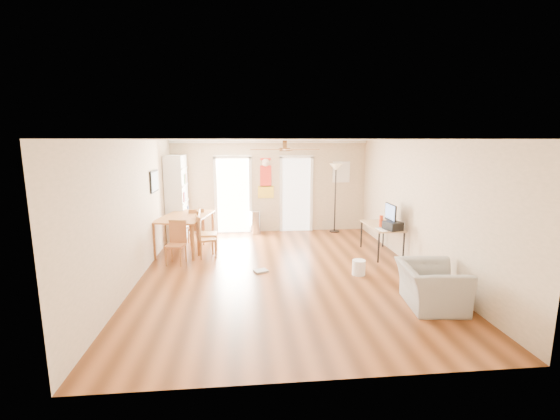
{
  "coord_description": "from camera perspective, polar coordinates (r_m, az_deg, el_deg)",
  "views": [
    {
      "loc": [
        -0.76,
        -7.15,
        2.58
      ],
      "look_at": [
        0.0,
        0.6,
        1.15
      ],
      "focal_mm": 24.17,
      "sensor_mm": 36.0,
      "label": 1
    }
  ],
  "objects": [
    {
      "name": "ceiling_fan",
      "position": [
        6.89,
        0.74,
        9.16
      ],
      "size": [
        1.24,
        1.24,
        0.2
      ],
      "primitive_type": null,
      "color": "#593819",
      "rests_on": "ceiling"
    },
    {
      "name": "floor",
      "position": [
        7.64,
        0.44,
        -9.34
      ],
      "size": [
        7.0,
        7.0,
        0.0
      ],
      "primitive_type": "plane",
      "color": "brown",
      "rests_on": "ground"
    },
    {
      "name": "dining_chair_right_b",
      "position": [
        8.59,
        -11.06,
        -4.0
      ],
      "size": [
        0.48,
        0.48,
        0.94
      ],
      "primitive_type": null,
      "rotation": [
        0.0,
        0.0,
        1.86
      ],
      "color": "#A87036",
      "rests_on": "floor"
    },
    {
      "name": "dining_chair_right_a",
      "position": [
        8.88,
        -10.89,
        -3.25
      ],
      "size": [
        0.43,
        0.43,
        1.02
      ],
      "primitive_type": null,
      "rotation": [
        0.0,
        0.0,
        1.58
      ],
      "color": "#A96F36",
      "rests_on": "floor"
    },
    {
      "name": "crown_molding",
      "position": [
        7.19,
        0.47,
        10.25
      ],
      "size": [
        5.5,
        7.0,
        0.08
      ],
      "primitive_type": null,
      "color": "white",
      "rests_on": "wall_back"
    },
    {
      "name": "wall_decal",
      "position": [
        10.7,
        -2.18,
        4.88
      ],
      "size": [
        0.46,
        0.03,
        1.1
      ],
      "primitive_type": "cube",
      "color": "red",
      "rests_on": "wall_back"
    },
    {
      "name": "kitchen_doorway",
      "position": [
        10.75,
        -7.09,
        2.15
      ],
      "size": [
        0.9,
        0.1,
        2.1
      ],
      "primitive_type": null,
      "color": "white",
      "rests_on": "wall_back"
    },
    {
      "name": "dining_chair_far",
      "position": [
        9.73,
        -12.65,
        -2.43
      ],
      "size": [
        0.48,
        0.48,
        0.92
      ],
      "primitive_type": null,
      "rotation": [
        0.0,
        0.0,
        3.45
      ],
      "color": "olive",
      "rests_on": "floor"
    },
    {
      "name": "dining_table",
      "position": [
        9.29,
        -14.07,
        -3.37
      ],
      "size": [
        1.32,
        1.84,
        0.84
      ],
      "primitive_type": null,
      "rotation": [
        0.0,
        0.0,
        -0.21
      ],
      "color": "#A16733",
      "rests_on": "floor"
    },
    {
      "name": "orange_bottle",
      "position": [
        8.73,
        15.06,
        -1.64
      ],
      "size": [
        0.1,
        0.1,
        0.26
      ],
      "primitive_type": "cylinder",
      "rotation": [
        0.0,
        0.0,
        -0.17
      ],
      "color": "red",
      "rests_on": "computer_desk"
    },
    {
      "name": "ceiling",
      "position": [
        7.19,
        0.47,
        10.57
      ],
      "size": [
        5.5,
        7.0,
        0.0
      ],
      "primitive_type": null,
      "color": "silver",
      "rests_on": "floor"
    },
    {
      "name": "floor_cloth",
      "position": [
        7.64,
        -2.93,
        -9.19
      ],
      "size": [
        0.32,
        0.29,
        0.04
      ],
      "primitive_type": "cube",
      "rotation": [
        0.0,
        0.0,
        0.39
      ],
      "color": "#979692",
      "rests_on": "floor"
    },
    {
      "name": "computer_desk",
      "position": [
        9.0,
        15.06,
        -4.36
      ],
      "size": [
        0.64,
        1.27,
        0.68
      ],
      "primitive_type": null,
      "color": "tan",
      "rests_on": "floor"
    },
    {
      "name": "armchair",
      "position": [
        6.49,
        21.85,
        -10.61
      ],
      "size": [
        1.01,
        1.13,
        0.67
      ],
      "primitive_type": "imported",
      "rotation": [
        0.0,
        0.0,
        1.46
      ],
      "color": "gray",
      "rests_on": "floor"
    },
    {
      "name": "keyboard",
      "position": [
        8.45,
        15.08,
        -2.89
      ],
      "size": [
        0.16,
        0.37,
        0.01
      ],
      "primitive_type": "cube",
      "rotation": [
        0.0,
        0.0,
        0.14
      ],
      "color": "white",
      "rests_on": "computer_desk"
    },
    {
      "name": "bathroom_doorway",
      "position": [
        10.85,
        2.46,
        2.29
      ],
      "size": [
        0.8,
        0.1,
        2.1
      ],
      "primitive_type": null,
      "color": "white",
      "rests_on": "wall_back"
    },
    {
      "name": "ac_grille",
      "position": [
        11.02,
        9.24,
        5.7
      ],
      "size": [
        0.5,
        0.04,
        0.6
      ],
      "primitive_type": "cube",
      "color": "white",
      "rests_on": "wall_back"
    },
    {
      "name": "trash_can",
      "position": [
        10.63,
        -3.76,
        -1.88
      ],
      "size": [
        0.34,
        0.34,
        0.64
      ],
      "primitive_type": "cylinder",
      "rotation": [
        0.0,
        0.0,
        -0.17
      ],
      "color": "#BBBBBE",
      "rests_on": "floor"
    },
    {
      "name": "printer",
      "position": [
        8.52,
        16.7,
        -2.29
      ],
      "size": [
        0.39,
        0.43,
        0.18
      ],
      "primitive_type": "cube",
      "rotation": [
        0.0,
        0.0,
        0.29
      ],
      "color": "black",
      "rests_on": "computer_desk"
    },
    {
      "name": "torchiere_lamp",
      "position": [
        10.81,
        8.35,
        1.77
      ],
      "size": [
        0.46,
        0.46,
        1.95
      ],
      "primitive_type": null,
      "rotation": [
        0.0,
        0.0,
        -0.29
      ],
      "color": "black",
      "rests_on": "floor"
    },
    {
      "name": "wall_front",
      "position": [
        3.94,
        5.88,
        -8.62
      ],
      "size": [
        5.5,
        0.04,
        2.6
      ],
      "primitive_type": null,
      "color": "beige",
      "rests_on": "floor"
    },
    {
      "name": "bookshelf",
      "position": [
        10.28,
        -15.34,
        1.8
      ],
      "size": [
        0.67,
        1.07,
        2.22
      ],
      "primitive_type": null,
      "rotation": [
        0.0,
        0.0,
        -0.24
      ],
      "color": "silver",
      "rests_on": "floor"
    },
    {
      "name": "wall_left",
      "position": [
        7.53,
        -20.84,
        -0.07
      ],
      "size": [
        0.04,
        7.0,
        2.6
      ],
      "primitive_type": null,
      "color": "beige",
      "rests_on": "floor"
    },
    {
      "name": "wall_right",
      "position": [
        8.07,
        20.28,
        0.63
      ],
      "size": [
        0.04,
        7.0,
        2.6
      ],
      "primitive_type": null,
      "color": "beige",
      "rests_on": "floor"
    },
    {
      "name": "wall_back",
      "position": [
        10.75,
        -1.51,
        3.57
      ],
      "size": [
        5.5,
        0.04,
        2.6
      ],
      "primitive_type": null,
      "color": "beige",
      "rests_on": "floor"
    },
    {
      "name": "dining_chair_near",
      "position": [
        8.27,
        -15.54,
        -4.85
      ],
      "size": [
        0.44,
        0.44,
        0.91
      ],
      "primitive_type": null,
      "rotation": [
        0.0,
        0.0,
        -0.2
      ],
      "color": "#9A5931",
      "rests_on": "floor"
    },
    {
      "name": "wastebasket_a",
      "position": [
        7.59,
        11.84,
        -8.51
      ],
      "size": [
        0.28,
        0.28,
        0.3
      ],
      "primitive_type": "cylinder",
      "rotation": [
        0.0,
        0.0,
        -0.09
      ],
      "color": "white",
      "rests_on": "floor"
    },
    {
      "name": "imac",
      "position": [
        8.67,
        16.38,
        -0.86
      ],
      "size": [
        0.18,
        0.58,
        0.53
      ],
      "primitive_type": null,
      "rotation": [
        0.0,
        0.0,
        -0.17
      ],
      "color": "black",
      "rests_on": "computer_desk"
    },
    {
      "name": "framed_poster",
      "position": [
        8.82,
        -18.5,
        4.14
      ],
      "size": [
        0.04,
        0.66,
        0.48
      ],
      "primitive_type": "cube",
      "color": "black",
      "rests_on": "wall_left"
    }
  ]
}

